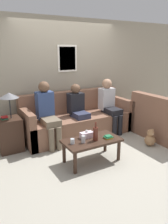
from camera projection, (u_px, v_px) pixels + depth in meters
The scene contains 15 objects.
ground_plane at pixel (89, 142), 4.66m from camera, with size 16.00×16.00×0.00m, color #ADA899.
wall_back at pixel (67, 76), 5.14m from camera, with size 9.00×0.08×2.60m.
couch_main at pixel (77, 120), 5.02m from camera, with size 2.48×0.91×0.97m.
couch_side at pixel (165, 123), 4.83m from camera, with size 0.91×1.35×0.97m.
coffee_table at pixel (92, 143), 3.77m from camera, with size 0.99×0.53×0.41m.
side_table_with_lamp at pixel (10, 131), 4.19m from camera, with size 0.45×0.44×1.14m.
wine_bottle at pixel (95, 134), 3.69m from camera, with size 0.08×0.08×0.33m.
drinking_glass at pixel (72, 141), 3.58m from camera, with size 0.07×0.07×0.09m.
book_stack at pixel (108, 137), 3.80m from camera, with size 0.15×0.13×0.05m.
soda_can at pixel (83, 139), 3.61m from camera, with size 0.07×0.07×0.12m.
tissue_box at pixel (87, 135), 3.82m from camera, with size 0.23×0.12×0.15m.
person_left at pixel (47, 111), 4.38m from camera, with size 0.34×0.67×1.29m.
person_middle at pixel (78, 108), 4.78m from camera, with size 0.34×0.57×1.18m.
person_right at pixel (109, 103), 5.10m from camera, with size 0.34×0.62×1.25m.
teddy_bear at pixel (150, 138), 4.46m from camera, with size 0.22×0.22×0.35m.
Camera 1 is at (-2.24, -3.66, 1.91)m, focal length 35.00 mm.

